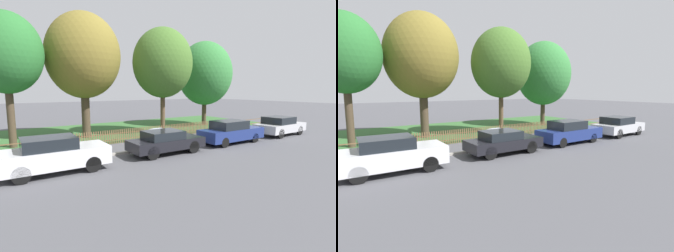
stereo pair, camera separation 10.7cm
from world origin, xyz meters
The scene contains 13 objects.
ground_plane centered at (0.00, 0.00, 0.00)m, with size 120.00×120.00×0.00m, color #4C4C51.
kerb_stone centered at (0.00, 0.10, 0.06)m, with size 28.27×0.20×0.12m, color #9E998E.
grass_strip centered at (0.00, 7.86, 0.01)m, with size 28.27×10.08×0.01m, color #33602D.
park_fence centered at (0.00, 2.82, 0.44)m, with size 28.27×0.05×0.88m.
parked_car_silver_hatchback centered at (-6.60, -1.16, 0.76)m, with size 4.22×1.80×1.48m.
parked_car_black_saloon centered at (-1.11, -1.08, 0.65)m, with size 4.06×1.72×1.23m.
parked_car_navy_estate centered at (3.80, -1.18, 0.72)m, with size 4.40×1.68×1.44m.
parked_car_red_compact centered at (8.95, -1.25, 0.71)m, with size 4.10×1.93×1.38m.
covered_motorcycle centered at (-0.20, 1.32, 0.62)m, with size 1.88×0.73×0.99m.
tree_nearest_kerb centered at (-7.56, 5.22, 5.34)m, with size 3.94×3.94×7.64m.
tree_behind_motorcycle centered at (-3.01, 5.99, 5.58)m, with size 4.99×4.99×8.48m.
tree_mid_park centered at (2.38, 4.40, 5.29)m, with size 4.49×4.49×7.88m.
tree_far_left centered at (8.17, 6.05, 4.79)m, with size 5.03×5.03×7.70m.
Camera 1 is at (-8.72, -12.21, 3.37)m, focal length 28.00 mm.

